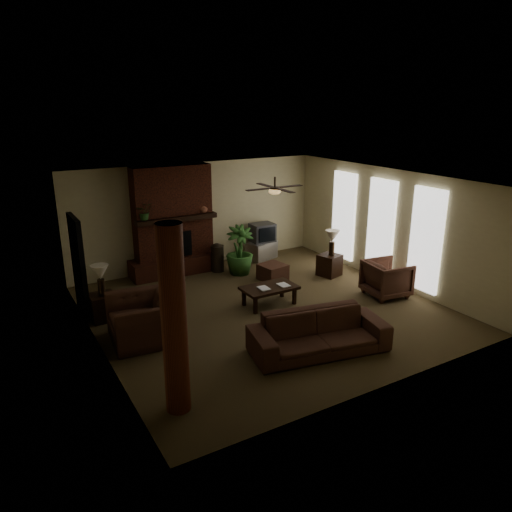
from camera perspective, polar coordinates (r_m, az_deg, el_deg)
room_shell at (r=10.05m, az=1.15°, el=1.03°), size 7.00×7.00×7.00m
fireplace at (r=12.58m, az=-9.69°, el=3.06°), size 2.40×0.70×2.80m
windows at (r=12.29m, az=14.53°, el=3.34°), size 0.08×3.65×2.35m
log_column at (r=6.81m, az=-9.67°, el=-7.64°), size 0.36×0.36×2.80m
doorway at (r=10.63m, az=-20.23°, el=-1.12°), size 0.10×1.00×2.10m
ceiling_fan at (r=10.24m, az=2.24°, el=7.84°), size 1.35×1.35×0.37m
sofa at (r=8.73m, az=7.49°, el=-8.29°), size 2.56×1.19×0.96m
armchair_left at (r=9.27m, az=-13.44°, el=-6.49°), size 0.96×1.36×1.12m
armchair_right at (r=11.47m, az=15.23°, el=-2.40°), size 0.95×1.00×0.92m
coffee_table at (r=10.61m, az=1.58°, el=-3.92°), size 1.20×0.70×0.43m
ottoman at (r=12.16m, az=1.98°, el=-1.92°), size 0.68×0.68×0.40m
tv_stand at (r=13.77m, az=0.68°, el=0.69°), size 0.96×0.73×0.50m
tv at (r=13.67m, az=0.77°, el=2.79°), size 0.66×0.54×0.52m
floor_vase at (r=12.73m, az=-4.58°, el=0.06°), size 0.34×0.34×0.77m
floor_plant at (r=12.54m, az=-1.94°, el=-0.54°), size 0.95×1.39×0.71m
side_table_left at (r=10.44m, az=-17.63°, el=-5.77°), size 0.51×0.51×0.55m
lamp_left at (r=10.13m, az=-17.94°, el=-2.10°), size 0.37×0.37×0.65m
side_table_right at (r=12.58m, az=8.67°, el=-1.07°), size 0.62×0.62×0.55m
lamp_right at (r=12.38m, az=9.00°, el=2.12°), size 0.38×0.38×0.65m
mantel_plant at (r=12.00m, az=-13.04°, el=4.94°), size 0.45×0.49×0.33m
mantel_vase at (r=12.56m, az=-6.25°, el=5.61°), size 0.28×0.29×0.22m
book_a at (r=10.35m, az=0.39°, el=-3.28°), size 0.22×0.04×0.29m
book_b at (r=10.55m, az=2.81°, el=-2.88°), size 0.21×0.02×0.29m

